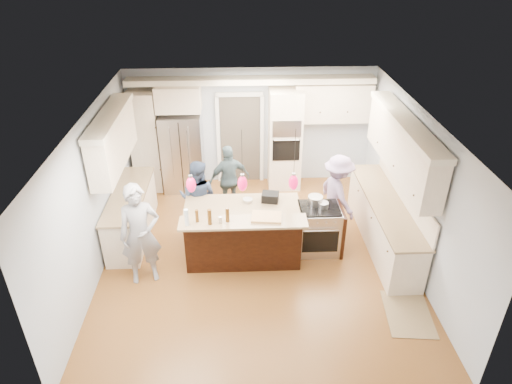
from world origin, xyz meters
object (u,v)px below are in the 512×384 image
refrigerator (183,153)px  island_range (319,229)px  person_bar_end (140,235)px  person_far_left (198,197)px  kitchen_island (243,232)px

refrigerator → island_range: 3.71m
refrigerator → person_bar_end: size_ratio=0.99×
island_range → person_far_left: 2.39m
kitchen_island → person_bar_end: bearing=-159.6°
kitchen_island → island_range: 1.41m
person_bar_end → person_far_left: (0.84, 1.41, -0.14)m
island_range → person_bar_end: person_bar_end is taller
person_far_left → refrigerator: bearing=-62.8°
island_range → person_far_left: bearing=162.8°
person_far_left → island_range: bearing=175.9°
refrigerator → person_bar_end: 3.22m
island_range → person_far_left: (-2.26, 0.70, 0.31)m
kitchen_island → island_range: bearing=3.1°
person_bar_end → kitchen_island: bearing=5.6°
refrigerator → person_far_left: (0.45, -1.79, -0.13)m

